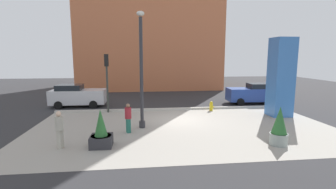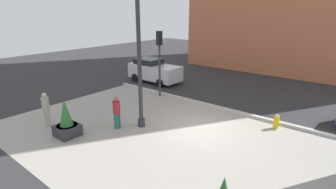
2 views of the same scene
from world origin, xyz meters
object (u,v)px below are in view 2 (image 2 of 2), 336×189
at_px(fire_hydrant, 276,122).
at_px(traffic_light_far_side, 159,53).
at_px(car_intersection, 154,71).
at_px(lamp_post, 139,63).
at_px(pedestrian_crossing, 46,107).
at_px(pedestrian_on_sidewalk, 117,111).
at_px(potted_plant_curbside, 67,122).

relative_size(fire_hydrant, traffic_light_far_side, 0.17).
xyz_separation_m(fire_hydrant, car_intersection, (-10.79, 2.93, 0.57)).
height_order(lamp_post, fire_hydrant, lamp_post).
bearing_deg(pedestrian_crossing, lamp_post, 37.69).
height_order(traffic_light_far_side, pedestrian_on_sidewalk, traffic_light_far_side).
height_order(lamp_post, potted_plant_curbside, lamp_post).
relative_size(pedestrian_crossing, pedestrian_on_sidewalk, 1.06).
bearing_deg(pedestrian_on_sidewalk, potted_plant_curbside, -120.02).
xyz_separation_m(car_intersection, pedestrian_on_sidewalk, (4.59, -7.88, -0.02)).
distance_m(traffic_light_far_side, car_intersection, 4.35).
xyz_separation_m(lamp_post, pedestrian_on_sidewalk, (-0.77, -0.92, -2.36)).
bearing_deg(lamp_post, fire_hydrant, 36.62).
height_order(lamp_post, car_intersection, lamp_post).
xyz_separation_m(lamp_post, traffic_light_far_side, (-2.52, 4.38, -0.30)).
distance_m(potted_plant_curbside, pedestrian_on_sidewalk, 2.36).
distance_m(car_intersection, pedestrian_crossing, 10.03).
distance_m(traffic_light_far_side, pedestrian_on_sidewalk, 5.95).
relative_size(fire_hydrant, pedestrian_on_sidewalk, 0.45).
bearing_deg(pedestrian_crossing, potted_plant_curbside, -0.29).
relative_size(lamp_post, traffic_light_far_side, 1.54).
relative_size(fire_hydrant, car_intersection, 0.17).
relative_size(lamp_post, fire_hydrant, 8.98).
bearing_deg(car_intersection, pedestrian_on_sidewalk, -59.76).
bearing_deg(potted_plant_curbside, car_intersection, 109.03).
bearing_deg(fire_hydrant, pedestrian_on_sidewalk, -141.40).
height_order(potted_plant_curbside, pedestrian_on_sidewalk, potted_plant_curbside).
height_order(fire_hydrant, traffic_light_far_side, traffic_light_far_side).
bearing_deg(car_intersection, fire_hydrant, -15.20).
distance_m(traffic_light_far_side, pedestrian_crossing, 7.70).
bearing_deg(potted_plant_curbside, traffic_light_far_side, 94.48).
height_order(fire_hydrant, car_intersection, car_intersection).
xyz_separation_m(fire_hydrant, traffic_light_far_side, (-7.95, 0.35, 2.61)).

